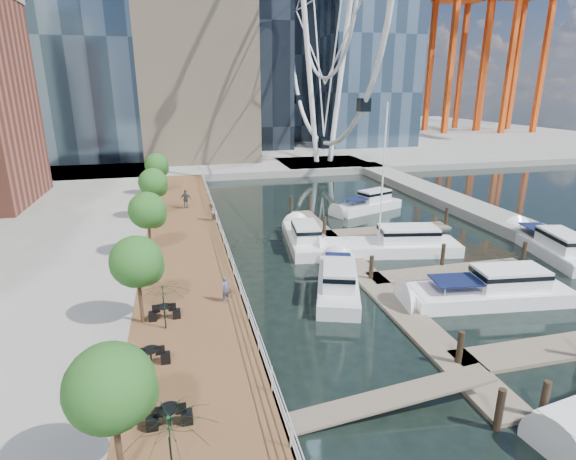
% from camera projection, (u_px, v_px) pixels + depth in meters
% --- Properties ---
extents(ground, '(520.00, 520.00, 0.00)m').
position_uv_depth(ground, '(380.00, 351.00, 22.21)').
color(ground, black).
rests_on(ground, ground).
extents(boardwalk, '(6.00, 60.00, 1.00)m').
position_uv_depth(boardwalk, '(186.00, 254.00, 33.90)').
color(boardwalk, brown).
rests_on(boardwalk, ground).
extents(seawall, '(0.25, 60.00, 1.00)m').
position_uv_depth(seawall, '(225.00, 250.00, 34.58)').
color(seawall, '#595954').
rests_on(seawall, ground).
extents(land_far, '(200.00, 114.00, 1.00)m').
position_uv_depth(land_far, '(212.00, 136.00, 116.50)').
color(land_far, gray).
rests_on(land_far, ground).
extents(breakwater, '(4.00, 60.00, 1.00)m').
position_uv_depth(breakwater, '(479.00, 212.00, 45.13)').
color(breakwater, gray).
rests_on(breakwater, ground).
extents(pier, '(14.00, 12.00, 1.00)m').
position_uv_depth(pier, '(323.00, 165.00, 73.39)').
color(pier, gray).
rests_on(pier, ground).
extents(railing, '(0.10, 60.00, 1.05)m').
position_uv_depth(railing, '(224.00, 238.00, 34.25)').
color(railing, white).
rests_on(railing, boardwalk).
extents(floating_docks, '(16.00, 34.00, 2.60)m').
position_uv_depth(floating_docks, '(422.00, 258.00, 33.11)').
color(floating_docks, '#6D6051').
rests_on(floating_docks, ground).
extents(port_cranes, '(40.00, 52.00, 38.00)m').
position_uv_depth(port_cranes, '(465.00, 59.00, 120.15)').
color(port_cranes, '#D84C14').
rests_on(port_cranes, ground).
extents(street_trees, '(2.60, 42.60, 4.60)m').
position_uv_depth(street_trees, '(147.00, 210.00, 31.29)').
color(street_trees, '#3F2B1C').
rests_on(street_trees, ground).
extents(cafe_tables, '(2.50, 13.70, 0.74)m').
position_uv_depth(cafe_tables, '(159.00, 384.00, 17.58)').
color(cafe_tables, black).
rests_on(cafe_tables, ground).
extents(yacht_foreground, '(11.01, 4.14, 2.15)m').
position_uv_depth(yacht_foreground, '(488.00, 302.00, 27.34)').
color(yacht_foreground, white).
rests_on(yacht_foreground, ground).
extents(pedestrian_near, '(0.65, 0.60, 1.49)m').
position_uv_depth(pedestrian_near, '(226.00, 289.00, 24.97)').
color(pedestrian_near, '#4B4D64').
rests_on(pedestrian_near, boardwalk).
extents(pedestrian_mid, '(0.91, 1.00, 1.66)m').
position_uv_depth(pedestrian_mid, '(211.00, 212.00, 40.32)').
color(pedestrian_mid, '#816B59').
rests_on(pedestrian_mid, boardwalk).
extents(pedestrian_far, '(1.18, 0.82, 1.86)m').
position_uv_depth(pedestrian_far, '(186.00, 199.00, 44.51)').
color(pedestrian_far, '#2F343B').
rests_on(pedestrian_far, boardwalk).
extents(moored_yachts, '(23.48, 36.63, 11.50)m').
position_uv_depth(moored_yachts, '(404.00, 258.00, 34.43)').
color(moored_yachts, white).
rests_on(moored_yachts, ground).
extents(cafe_seating, '(4.05, 16.09, 2.60)m').
position_uv_depth(cafe_seating, '(173.00, 413.00, 14.68)').
color(cafe_seating, '#0D331F').
rests_on(cafe_seating, ground).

